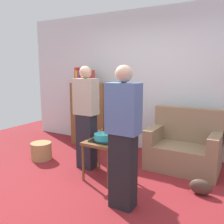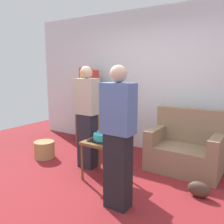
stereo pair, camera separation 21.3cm
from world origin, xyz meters
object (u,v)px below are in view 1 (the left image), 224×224
person_holding_cake (123,137)px  bookshelf (91,113)px  wicker_basket (41,151)px  birthday_cake (103,137)px  side_table (103,147)px  handbag (201,187)px  person_blowing_candles (86,117)px  couch (184,148)px

person_holding_cake → bookshelf: bearing=-35.9°
wicker_basket → birthday_cake: bearing=-4.0°
person_holding_cake → wicker_basket: bearing=-7.0°
side_table → person_holding_cake: person_holding_cake is taller
bookshelf → side_table: bookshelf is taller
bookshelf → handbag: (2.42, -1.03, -0.58)m
side_table → wicker_basket: (-1.36, 0.10, -0.33)m
person_blowing_candles → person_holding_cake: 1.27m
couch → person_holding_cake: (-0.33, -1.49, 0.49)m
birthday_cake → wicker_basket: 1.44m
side_table → person_blowing_candles: 0.60m
birthday_cake → person_blowing_candles: 0.54m
person_holding_cake → couch: bearing=-91.8°
bookshelf → handbag: size_ratio=5.76×
person_blowing_candles → wicker_basket: (-0.92, -0.11, -0.68)m
person_holding_cake → wicker_basket: person_holding_cake is taller
side_table → person_blowing_candles: bearing=155.2°
birthday_cake → person_blowing_candles: size_ratio=0.20×
couch → bookshelf: size_ratio=0.68×
bookshelf → side_table: bearing=-48.8°
birthday_cake → person_holding_cake: 0.82m
wicker_basket → handbag: (2.69, 0.12, -0.05)m
handbag → person_blowing_candles: bearing=-179.6°
bookshelf → person_blowing_candles: (0.65, -1.05, 0.15)m
side_table → person_holding_cake: (0.59, -0.52, 0.35)m
couch → side_table: size_ratio=1.94×
person_holding_cake → handbag: 1.27m
couch → person_blowing_candles: 1.64m
person_holding_cake → person_blowing_candles: bearing=-24.4°
wicker_basket → person_holding_cake: bearing=-17.5°
bookshelf → person_holding_cake: (1.69, -1.77, 0.15)m
side_table → wicker_basket: size_ratio=1.58×
couch → bookshelf: bookshelf is taller
side_table → handbag: (1.33, 0.22, -0.38)m
person_blowing_candles → person_holding_cake: size_ratio=1.00×
wicker_basket → person_blowing_candles: bearing=6.8°
bookshelf → person_blowing_candles: size_ratio=0.99×
bookshelf → birthday_cake: (1.09, -1.25, -0.07)m
couch → birthday_cake: bearing=-133.5°
bookshelf → wicker_basket: size_ratio=4.48×
couch → side_table: 1.34m
bookshelf → person_blowing_candles: person_blowing_candles is taller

